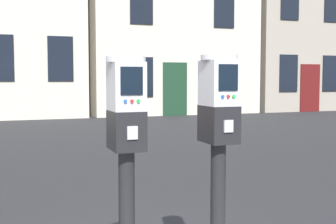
# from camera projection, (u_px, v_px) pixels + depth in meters

# --- Properties ---
(parking_meter_near_kerb) EXTENTS (0.22, 0.25, 1.43)m
(parking_meter_near_kerb) POSITION_uv_depth(u_px,v_px,m) (126.00, 138.00, 2.49)
(parking_meter_near_kerb) COLOR black
(parking_meter_near_kerb) RESTS_ON sidewalk_slab
(parking_meter_twin_adjacent) EXTENTS (0.22, 0.25, 1.45)m
(parking_meter_twin_adjacent) POSITION_uv_depth(u_px,v_px,m) (219.00, 132.00, 2.68)
(parking_meter_twin_adjacent) COLOR black
(parking_meter_twin_adjacent) RESTS_ON sidewalk_slab
(townhouse_cream_stone) EXTENTS (6.81, 5.19, 9.28)m
(townhouse_cream_stone) POSITION_uv_depth(u_px,v_px,m) (298.00, 15.00, 22.68)
(townhouse_cream_stone) COLOR #9E9384
(townhouse_cream_stone) RESTS_ON ground_plane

